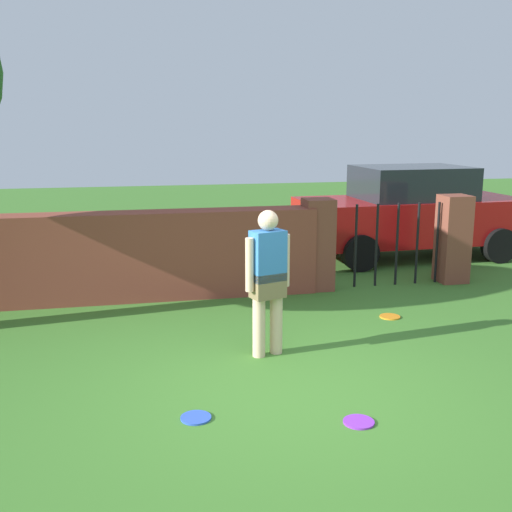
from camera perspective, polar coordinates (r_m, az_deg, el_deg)
name	(u,v)px	position (r m, az deg, el deg)	size (l,w,h in m)	color
ground_plane	(290,394)	(6.09, 3.12, -12.47)	(40.00, 40.00, 0.00)	#3D7528
brick_wall	(125,257)	(9.14, -11.88, -0.05)	(5.58, 0.50, 1.28)	brown
person	(268,276)	(6.76, 1.09, -1.86)	(0.52, 0.32, 1.62)	beige
fence_gate	(387,242)	(9.96, 11.87, 1.29)	(2.70, 0.44, 1.40)	brown
car	(410,212)	(12.14, 13.93, 3.91)	(4.26, 2.05, 1.72)	#A51111
frisbee_orange	(390,317)	(8.48, 12.13, -5.44)	(0.27, 0.27, 0.02)	orange
frisbee_blue	(196,418)	(5.65, -5.51, -14.49)	(0.27, 0.27, 0.02)	blue
frisbee_purple	(359,422)	(5.63, 9.37, -14.73)	(0.27, 0.27, 0.02)	purple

